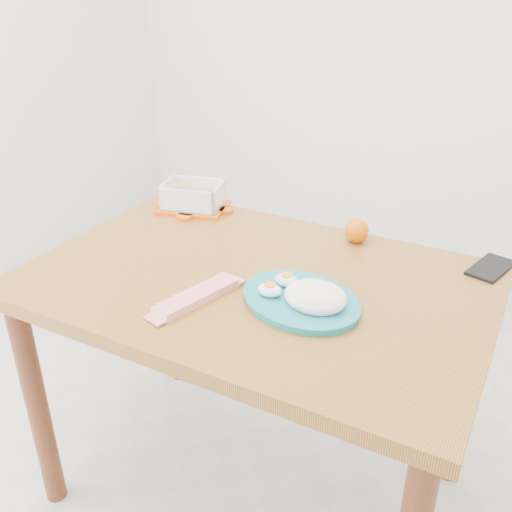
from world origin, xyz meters
The scene contains 7 objects.
ground centered at (0.00, 0.00, 0.00)m, with size 3.50×3.50×0.00m, color #B7B7B2.
dining_table centered at (0.15, -0.03, 0.65)m, with size 1.21×0.85×0.75m.
food_container centered at (-0.27, 0.25, 0.79)m, with size 0.25×0.22×0.09m.
orange_fruit centered at (0.28, 0.30, 0.79)m, with size 0.07×0.07×0.07m, color orange.
rice_plate centered at (0.32, -0.09, 0.78)m, with size 0.36×0.36×0.08m.
candy_bar centered at (0.09, -0.20, 0.76)m, with size 0.23×0.06×0.02m, color red.
smartphone centered at (0.65, 0.33, 0.75)m, with size 0.08×0.15×0.01m, color black.
Camera 1 is at (0.82, -1.11, 1.46)m, focal length 40.00 mm.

